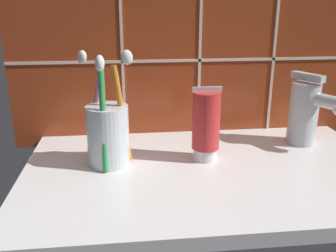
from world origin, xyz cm
name	(u,v)px	position (x,y,z in cm)	size (l,w,h in cm)	color
sink_counter	(209,173)	(0.00, 0.00, 1.00)	(56.70, 34.81, 2.00)	white
tile_wall_backsplash	(192,32)	(0.01, 17.65, 20.94)	(66.70, 1.72, 41.85)	#933819
toothbrush_cup	(108,132)	(-15.30, 3.31, 7.33)	(9.13, 10.64, 17.79)	silver
toothpaste_tube	(208,125)	(0.30, 3.27, 7.87)	(4.58, 4.36, 11.97)	white
sink_faucet	(306,111)	(18.81, 8.09, 8.10)	(6.64, 9.69, 12.65)	silver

